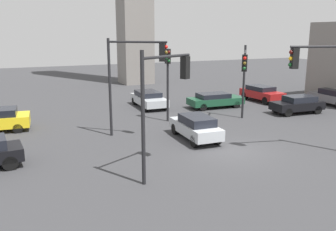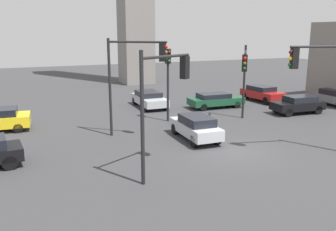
% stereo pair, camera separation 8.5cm
% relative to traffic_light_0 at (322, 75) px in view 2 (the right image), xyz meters
% --- Properties ---
extents(ground_plane, '(107.40, 107.40, 0.00)m').
position_rel_traffic_light_0_xyz_m(ground_plane, '(-3.73, 2.05, -4.05)').
color(ground_plane, '#38383A').
extents(traffic_light_0, '(3.27, 1.03, 5.76)m').
position_rel_traffic_light_0_xyz_m(traffic_light_0, '(0.00, 0.00, 0.00)').
color(traffic_light_0, black).
rests_on(traffic_light_0, ground_plane).
extents(traffic_light_1, '(2.84, 1.52, 5.48)m').
position_rel_traffic_light_0_xyz_m(traffic_light_1, '(-8.31, 0.58, -0.21)').
color(traffic_light_1, black).
rests_on(traffic_light_1, ground_plane).
extents(traffic_light_2, '(2.80, 2.49, 5.81)m').
position_rel_traffic_light_0_xyz_m(traffic_light_2, '(-7.63, 6.45, 0.11)').
color(traffic_light_2, black).
rests_on(traffic_light_2, ground_plane).
extents(traffic_light_3, '(0.32, 0.46, 5.04)m').
position_rel_traffic_light_0_xyz_m(traffic_light_3, '(-4.20, 9.34, -0.53)').
color(traffic_light_3, black).
rests_on(traffic_light_3, ground_plane).
extents(traffic_light_4, '(2.74, 3.62, 5.26)m').
position_rel_traffic_light_0_xyz_m(traffic_light_4, '(-0.04, 6.33, -0.32)').
color(traffic_light_4, black).
rests_on(traffic_light_4, ground_plane).
extents(car_2, '(1.85, 4.11, 1.43)m').
position_rel_traffic_light_0_xyz_m(car_2, '(-4.54, 4.66, -3.29)').
color(car_2, '#ADB2B7').
rests_on(car_2, ground_plane).
extents(car_3, '(2.06, 4.60, 1.31)m').
position_rel_traffic_light_0_xyz_m(car_3, '(-3.64, 14.46, -3.34)').
color(car_3, '#ADB2B7').
rests_on(car_3, ground_plane).
extents(car_4, '(1.80, 4.06, 1.39)m').
position_rel_traffic_light_0_xyz_m(car_4, '(11.09, 8.65, -3.32)').
color(car_4, slate).
rests_on(car_4, ground_plane).
extents(car_5, '(4.13, 2.03, 1.37)m').
position_rel_traffic_light_0_xyz_m(car_5, '(5.94, 7.43, -3.32)').
color(car_5, black).
rests_on(car_5, ground_plane).
extents(car_6, '(4.64, 2.10, 1.23)m').
position_rel_traffic_light_0_xyz_m(car_6, '(1.28, 11.92, -3.38)').
color(car_6, '#19472D').
rests_on(car_6, ground_plane).
extents(car_7, '(2.01, 4.27, 1.39)m').
position_rel_traffic_light_0_xyz_m(car_7, '(6.68, 12.66, -3.30)').
color(car_7, maroon).
rests_on(car_7, ground_plane).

